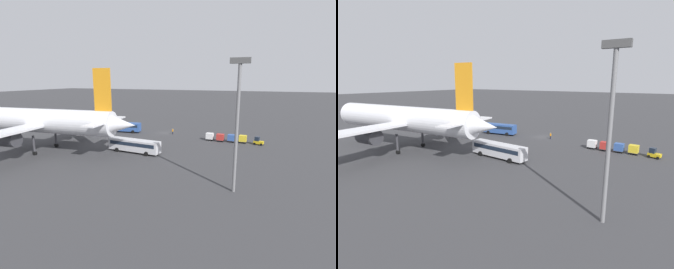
% 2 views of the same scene
% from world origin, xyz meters
% --- Properties ---
extents(ground_plane, '(600.00, 600.00, 0.00)m').
position_xyz_m(ground_plane, '(0.00, 0.00, 0.00)').
color(ground_plane, '#38383A').
extents(airplane, '(49.17, 41.88, 18.99)m').
position_xyz_m(airplane, '(19.64, 30.03, 7.15)').
color(airplane, silver).
rests_on(airplane, ground).
extents(shuttle_bus_near, '(10.35, 3.95, 3.05)m').
position_xyz_m(shuttle_bus_near, '(12.28, 3.44, 1.83)').
color(shuttle_bus_near, '#2D5199').
rests_on(shuttle_bus_near, ground).
extents(shuttle_bus_far, '(13.06, 3.70, 3.06)m').
position_xyz_m(shuttle_bus_far, '(-1.91, 23.39, 1.85)').
color(shuttle_bus_far, silver).
rests_on(shuttle_bus_far, ground).
extents(baggage_tug, '(2.62, 2.07, 2.10)m').
position_xyz_m(baggage_tug, '(-28.35, 5.21, 0.94)').
color(baggage_tug, gold).
rests_on(baggage_tug, ground).
extents(worker_person, '(0.38, 0.38, 1.74)m').
position_xyz_m(worker_person, '(-3.11, 0.97, 0.87)').
color(worker_person, '#1E1E2D').
rests_on(worker_person, ground).
extents(cargo_cart_yellow, '(2.07, 1.77, 2.06)m').
position_xyz_m(cargo_cart_yellow, '(-24.44, 4.72, 1.19)').
color(cargo_cart_yellow, '#38383D').
rests_on(cargo_cart_yellow, ground).
extents(cargo_cart_blue, '(2.07, 1.77, 2.06)m').
position_xyz_m(cargo_cart_blue, '(-21.48, 4.85, 1.19)').
color(cargo_cart_blue, '#38383D').
rests_on(cargo_cart_blue, ground).
extents(cargo_cart_red, '(2.07, 1.77, 2.06)m').
position_xyz_m(cargo_cart_red, '(-18.52, 5.20, 1.19)').
color(cargo_cart_red, '#38383D').
rests_on(cargo_cart_red, ground).
extents(cargo_cart_white, '(2.07, 1.77, 2.06)m').
position_xyz_m(cargo_cart_white, '(-15.57, 4.94, 1.19)').
color(cargo_cart_white, '#38383D').
rests_on(cargo_cart_white, ground).
extents(light_pole, '(2.80, 0.70, 19.69)m').
position_xyz_m(light_pole, '(-26.34, 36.93, 11.90)').
color(light_pole, slate).
rests_on(light_pole, ground).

